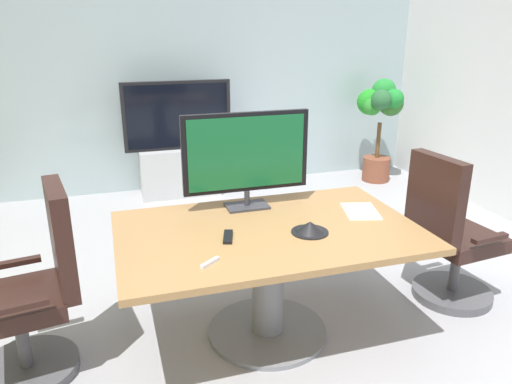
{
  "coord_description": "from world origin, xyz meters",
  "views": [
    {
      "loc": [
        -0.82,
        -2.48,
        1.9
      ],
      "look_at": [
        0.05,
        0.32,
        0.88
      ],
      "focal_mm": 34.25,
      "sensor_mm": 36.0,
      "label": 1
    }
  ],
  "objects_px": {
    "tv_monitor": "(246,155)",
    "conference_phone": "(310,228)",
    "potted_plant": "(380,116)",
    "remote_control": "(228,237)",
    "conference_table": "(268,258)",
    "office_chair_right": "(449,242)",
    "wall_display_unit": "(179,158)",
    "office_chair_left": "(36,300)"
  },
  "relations": [
    {
      "from": "tv_monitor",
      "to": "potted_plant",
      "type": "height_order",
      "value": "tv_monitor"
    },
    {
      "from": "office_chair_right",
      "to": "conference_phone",
      "type": "distance_m",
      "value": 1.17
    },
    {
      "from": "wall_display_unit",
      "to": "remote_control",
      "type": "distance_m",
      "value": 2.96
    },
    {
      "from": "conference_table",
      "to": "office_chair_right",
      "type": "distance_m",
      "value": 1.34
    },
    {
      "from": "wall_display_unit",
      "to": "tv_monitor",
      "type": "bearing_deg",
      "value": -88.1
    },
    {
      "from": "office_chair_right",
      "to": "conference_table",
      "type": "bearing_deg",
      "value": 84.52
    },
    {
      "from": "conference_table",
      "to": "tv_monitor",
      "type": "height_order",
      "value": "tv_monitor"
    },
    {
      "from": "wall_display_unit",
      "to": "conference_table",
      "type": "bearing_deg",
      "value": -87.95
    },
    {
      "from": "remote_control",
      "to": "wall_display_unit",
      "type": "bearing_deg",
      "value": 103.55
    },
    {
      "from": "office_chair_left",
      "to": "office_chair_right",
      "type": "relative_size",
      "value": 1.0
    },
    {
      "from": "tv_monitor",
      "to": "conference_phone",
      "type": "bearing_deg",
      "value": -65.86
    },
    {
      "from": "office_chair_right",
      "to": "remote_control",
      "type": "height_order",
      "value": "office_chair_right"
    },
    {
      "from": "office_chair_left",
      "to": "conference_phone",
      "type": "xyz_separation_m",
      "value": [
        1.55,
        -0.18,
        0.31
      ]
    },
    {
      "from": "office_chair_left",
      "to": "office_chair_right",
      "type": "xyz_separation_m",
      "value": [
        2.67,
        -0.04,
        0.0
      ]
    },
    {
      "from": "potted_plant",
      "to": "remote_control",
      "type": "height_order",
      "value": "potted_plant"
    },
    {
      "from": "office_chair_right",
      "to": "remote_control",
      "type": "xyz_separation_m",
      "value": [
        -1.6,
        -0.07,
        0.29
      ]
    },
    {
      "from": "tv_monitor",
      "to": "wall_display_unit",
      "type": "relative_size",
      "value": 0.64
    },
    {
      "from": "potted_plant",
      "to": "remote_control",
      "type": "bearing_deg",
      "value": -133.53
    },
    {
      "from": "conference_table",
      "to": "office_chair_right",
      "type": "relative_size",
      "value": 1.64
    },
    {
      "from": "tv_monitor",
      "to": "conference_phone",
      "type": "distance_m",
      "value": 0.66
    },
    {
      "from": "wall_display_unit",
      "to": "potted_plant",
      "type": "xyz_separation_m",
      "value": [
        2.47,
        -0.16,
        0.38
      ]
    },
    {
      "from": "office_chair_left",
      "to": "tv_monitor",
      "type": "xyz_separation_m",
      "value": [
        1.32,
        0.34,
        0.64
      ]
    },
    {
      "from": "office_chair_right",
      "to": "potted_plant",
      "type": "bearing_deg",
      "value": -26.93
    },
    {
      "from": "office_chair_left",
      "to": "potted_plant",
      "type": "relative_size",
      "value": 0.86
    },
    {
      "from": "office_chair_right",
      "to": "tv_monitor",
      "type": "height_order",
      "value": "tv_monitor"
    },
    {
      "from": "potted_plant",
      "to": "remote_control",
      "type": "xyz_separation_m",
      "value": [
        -2.64,
        -2.78,
        -0.08
      ]
    },
    {
      "from": "tv_monitor",
      "to": "remote_control",
      "type": "distance_m",
      "value": 0.63
    },
    {
      "from": "office_chair_right",
      "to": "wall_display_unit",
      "type": "distance_m",
      "value": 3.21
    },
    {
      "from": "office_chair_right",
      "to": "potted_plant",
      "type": "height_order",
      "value": "potted_plant"
    },
    {
      "from": "wall_display_unit",
      "to": "office_chair_right",
      "type": "bearing_deg",
      "value": -63.35
    },
    {
      "from": "conference_table",
      "to": "wall_display_unit",
      "type": "xyz_separation_m",
      "value": [
        -0.1,
        2.88,
        -0.09
      ]
    },
    {
      "from": "wall_display_unit",
      "to": "office_chair_left",
      "type": "bearing_deg",
      "value": -113.6
    },
    {
      "from": "office_chair_right",
      "to": "remote_control",
      "type": "bearing_deg",
      "value": 86.68
    },
    {
      "from": "potted_plant",
      "to": "remote_control",
      "type": "distance_m",
      "value": 3.83
    },
    {
      "from": "wall_display_unit",
      "to": "remote_control",
      "type": "xyz_separation_m",
      "value": [
        -0.16,
        -2.94,
        0.3
      ]
    },
    {
      "from": "wall_display_unit",
      "to": "conference_phone",
      "type": "relative_size",
      "value": 5.95
    },
    {
      "from": "conference_table",
      "to": "office_chair_left",
      "type": "bearing_deg",
      "value": 177.69
    },
    {
      "from": "wall_display_unit",
      "to": "potted_plant",
      "type": "relative_size",
      "value": 1.04
    },
    {
      "from": "conference_table",
      "to": "conference_phone",
      "type": "distance_m",
      "value": 0.34
    },
    {
      "from": "conference_table",
      "to": "tv_monitor",
      "type": "distance_m",
      "value": 0.68
    },
    {
      "from": "office_chair_left",
      "to": "remote_control",
      "type": "xyz_separation_m",
      "value": [
        1.07,
        -0.12,
        0.29
      ]
    },
    {
      "from": "office_chair_left",
      "to": "conference_phone",
      "type": "height_order",
      "value": "office_chair_left"
    }
  ]
}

